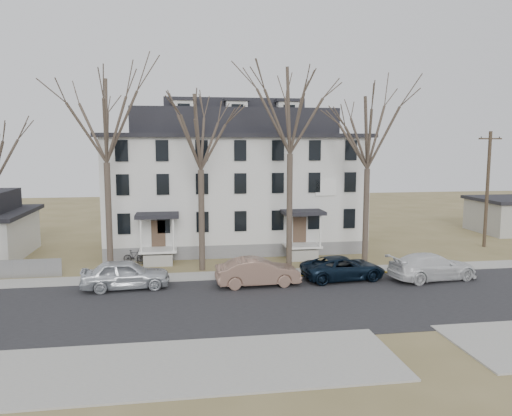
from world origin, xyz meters
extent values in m
plane|color=olive|center=(0.00, 0.00, 0.00)|extent=(120.00, 120.00, 0.00)
cube|color=#27272A|center=(0.00, 2.00, 0.00)|extent=(120.00, 10.00, 0.04)
cube|color=#A09F97|center=(0.00, 8.00, 0.00)|extent=(120.00, 2.00, 0.08)
cube|color=#A09F97|center=(-8.00, -5.00, 0.00)|extent=(20.00, 5.00, 0.08)
cube|color=gold|center=(5.00, 7.10, 0.00)|extent=(14.00, 0.25, 0.06)
cube|color=slate|center=(-2.00, 18.00, 0.50)|extent=(20.00, 10.00, 1.00)
cube|color=silver|center=(-2.00, 18.00, 5.00)|extent=(20.00, 10.00, 8.00)
cube|color=black|center=(-2.00, 18.00, 9.10)|extent=(20.80, 10.80, 0.30)
cube|color=black|center=(-2.00, 18.00, 10.25)|extent=(16.00, 7.00, 2.00)
cube|color=black|center=(-2.00, 18.00, 11.65)|extent=(11.00, 4.50, 0.80)
cube|color=white|center=(-8.00, 12.04, 1.00)|extent=(2.60, 2.00, 0.16)
cube|color=white|center=(2.50, 12.04, 1.00)|extent=(2.60, 2.00, 0.16)
cube|color=white|center=(4.50, 12.92, 5.20)|extent=(1.60, 0.08, 1.20)
cylinder|color=#473B31|center=(-11.00, 9.80, 3.64)|extent=(0.40, 0.40, 7.28)
cylinder|color=#473B31|center=(-5.00, 9.80, 3.38)|extent=(0.40, 0.40, 6.76)
cylinder|color=#473B31|center=(1.00, 9.80, 3.90)|extent=(0.40, 0.40, 7.80)
cylinder|color=#473B31|center=(6.50, 9.80, 3.38)|extent=(0.40, 0.40, 6.76)
cylinder|color=#3D3023|center=(18.50, 14.00, 4.75)|extent=(0.28, 0.28, 9.50)
cube|color=#3D3023|center=(18.50, 14.00, 8.90)|extent=(2.00, 0.12, 0.12)
imported|color=silver|center=(-9.63, 5.95, 0.86)|extent=(5.20, 2.40, 1.73)
imported|color=#816151|center=(-1.88, 5.44, 0.83)|extent=(5.09, 1.97, 1.65)
imported|color=black|center=(3.62, 5.97, 0.73)|extent=(5.45, 2.91, 1.46)
imported|color=silver|center=(9.12, 5.11, 0.82)|extent=(5.91, 3.06, 1.64)
imported|color=black|center=(-8.68, 12.01, 0.44)|extent=(1.69, 0.64, 0.88)
imported|color=black|center=(-9.74, 12.60, 0.45)|extent=(1.49, 0.42, 0.90)
camera|label=1|loc=(-6.40, -23.30, 8.43)|focal=35.00mm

